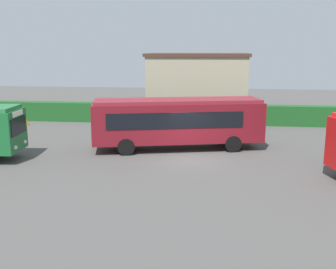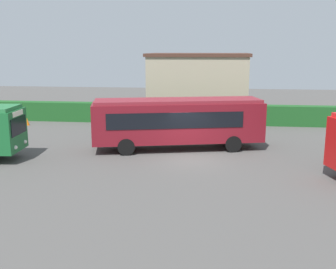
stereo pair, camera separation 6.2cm
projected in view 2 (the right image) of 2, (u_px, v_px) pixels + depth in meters
ground_plane at (190, 159)px, 22.76m from camera, size 84.89×84.89×0.00m
bus_maroon at (178, 120)px, 24.81m from camera, size 10.62×4.89×3.11m
hedge_row at (199, 114)px, 33.58m from camera, size 54.44×1.09×1.61m
depot_building at (198, 83)px, 39.29m from camera, size 9.54×7.11×5.70m
traffic_cone at (27, 122)px, 32.94m from camera, size 0.36×0.36×0.60m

